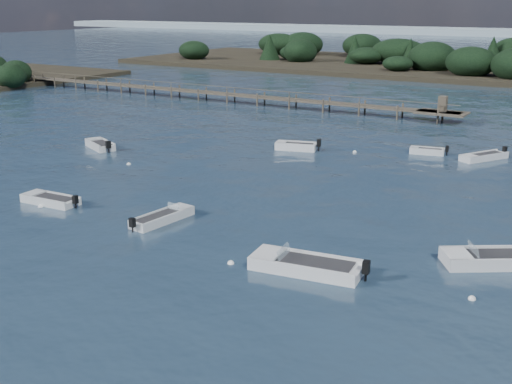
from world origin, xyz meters
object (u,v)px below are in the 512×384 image
Objects in this scene: dinghy_mid_grey at (51,201)px; jetty at (231,95)px; dinghy_extra_b at (162,219)px; dinghy_mid_white_a at (306,268)px; tender_far_grey_b at (427,152)px; dinghy_mid_white_b at (494,261)px; tender_far_grey at (100,146)px; tender_far_white at (296,148)px; dinghy_extra_a at (484,158)px.

dinghy_mid_grey is 41.83m from jetty.
dinghy_mid_white_a is at bearing -11.21° from dinghy_extra_b.
dinghy_mid_white_a is 1.80× the size of tender_far_grey_b.
dinghy_mid_white_b reaches higher than tender_far_grey.
dinghy_mid_white_b reaches higher than dinghy_mid_grey.
dinghy_mid_white_a is at bearing -61.13° from tender_far_white.
jetty is (-31.06, 40.79, 0.82)m from dinghy_mid_white_a.
dinghy_mid_white_a is 1.43× the size of tender_far_grey.
tender_far_grey_b is (9.78, 4.17, -0.04)m from tender_far_white.
dinghy_mid_white_b is 1.17× the size of dinghy_extra_a.
dinghy_extra_b is (-10.02, 1.99, -0.02)m from dinghy_mid_white_a.
tender_far_white is 10.63m from tender_far_grey_b.
dinghy_mid_white_b is at bearing -76.33° from dinghy_extra_a.
tender_far_grey is at bearing -153.11° from tender_far_grey_b.
tender_far_grey_b is at bearing 114.57° from dinghy_mid_white_b.
dinghy_mid_white_b is 1.29× the size of tender_far_grey.
jetty reaches higher than dinghy_mid_white_a.
tender_far_grey_b is (7.71, 24.11, 0.00)m from dinghy_extra_b.
dinghy_mid_white_b is 1.30× the size of tender_far_white.
tender_far_grey is (-33.64, 8.59, 0.01)m from dinghy_mid_white_b.
dinghy_extra_b is 1.14× the size of tender_far_grey.
dinghy_extra_a is (14.14, 4.58, -0.04)m from tender_far_white.
dinghy_extra_b is 0.07× the size of jetty.
dinghy_extra_a is 31.16m from tender_far_grey.
dinghy_mid_grey is 1.04× the size of tender_far_grey.
tender_far_white is 0.06× the size of jetty.
dinghy_extra_a is (-5.17, 21.23, -0.03)m from dinghy_mid_white_b.
jetty is at bearing 99.75° from tender_far_grey.
dinghy_extra_a is at bearing 51.75° from dinghy_mid_grey.
dinghy_extra_b is at bearing 6.65° from dinghy_mid_grey.
dinghy_mid_white_b reaches higher than dinghy_mid_white_a.
dinghy_mid_grey is 0.95× the size of dinghy_extra_a.
dinghy_extra_b is at bearing -35.90° from tender_far_grey.
dinghy_mid_white_b is at bearing -40.79° from tender_far_white.
jetty reaches higher than dinghy_extra_a.
dinghy_mid_grey is at bearing -128.25° from dinghy_extra_a.
dinghy_mid_white_b reaches higher than tender_far_grey_b.
dinghy_mid_grey is 29.57m from tender_far_grey_b.
dinghy_mid_white_a is 26.20m from tender_far_grey_b.
tender_far_grey is (-8.41, 12.82, 0.04)m from dinghy_mid_grey.
dinghy_extra_a is at bearing 85.59° from dinghy_mid_white_a.
dinghy_mid_grey is 0.06× the size of jetty.
tender_far_grey_b is at bearing -27.07° from jetty.
tender_far_grey_b is (-2.31, 26.10, -0.02)m from dinghy_mid_white_a.
tender_far_grey_b is (-4.36, -0.41, 0.00)m from dinghy_extra_a.
tender_far_grey is at bearing 123.29° from dinghy_mid_grey.
dinghy_mid_grey is at bearing -173.35° from dinghy_extra_b.
dinghy_mid_white_b is at bearing -14.33° from tender_far_grey.
jetty reaches higher than tender_far_grey.
tender_far_white is (-19.30, 16.65, 0.01)m from dinghy_mid_white_b.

